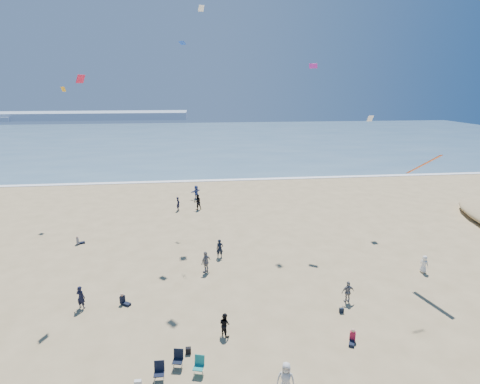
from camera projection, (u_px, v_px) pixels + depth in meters
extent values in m
cube|color=#476B84|center=(199.00, 139.00, 107.50)|extent=(220.00, 100.00, 0.06)
cube|color=white|center=(201.00, 181.00, 59.69)|extent=(220.00, 1.20, 0.08)
cube|color=#7A8EA8|center=(66.00, 116.00, 172.19)|extent=(110.00, 20.00, 3.20)
imported|color=gray|center=(348.00, 292.00, 25.93)|extent=(0.97, 0.48, 1.59)
imported|color=silver|center=(286.00, 379.00, 18.06)|extent=(1.01, 0.82, 1.80)
imported|color=#374C98|center=(196.00, 192.00, 50.19)|extent=(1.53, 1.56, 1.79)
imported|color=gray|center=(206.00, 262.00, 30.13)|extent=(1.04, 1.09, 1.81)
imported|color=black|center=(220.00, 249.00, 32.75)|extent=(0.62, 0.41, 1.68)
imported|color=white|center=(424.00, 264.00, 30.15)|extent=(0.75, 0.84, 1.45)
imported|color=black|center=(178.00, 204.00, 45.34)|extent=(0.48, 0.66, 1.68)
imported|color=black|center=(225.00, 324.00, 22.50)|extent=(0.88, 0.91, 1.48)
imported|color=black|center=(197.00, 202.00, 45.59)|extent=(1.14, 1.02, 1.92)
imported|color=black|center=(81.00, 297.00, 25.22)|extent=(0.70, 0.58, 1.66)
cube|color=silver|center=(138.00, 384.00, 18.69)|extent=(0.35, 0.20, 0.40)
cube|color=black|center=(188.00, 351.00, 21.06)|extent=(0.30, 0.22, 0.38)
cube|color=black|center=(342.00, 310.00, 24.88)|extent=(0.28, 0.18, 0.34)
cube|color=silver|center=(201.00, 8.00, 38.04)|extent=(0.66, 0.66, 0.53)
cube|color=silver|center=(370.00, 119.00, 38.73)|extent=(0.62, 0.44, 0.64)
cube|color=purple|center=(313.00, 66.00, 35.31)|extent=(0.78, 0.61, 0.45)
cube|color=red|center=(81.00, 79.00, 25.92)|extent=(0.55, 0.80, 0.57)
cube|color=orange|center=(63.00, 89.00, 41.58)|extent=(0.57, 0.43, 0.53)
cube|color=#0D39C3|center=(182.00, 43.00, 33.75)|extent=(0.73, 0.74, 0.28)
cube|color=#E55118|center=(424.00, 164.00, 27.94)|extent=(0.35, 2.64, 1.87)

